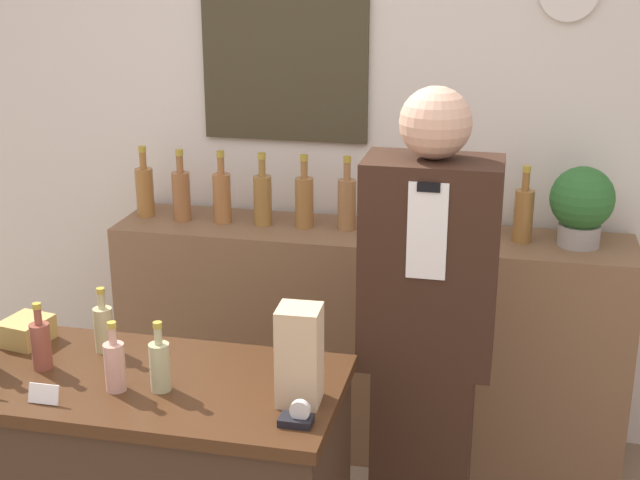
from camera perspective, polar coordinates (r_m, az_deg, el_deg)
name	(u,v)px	position (r m, az deg, el deg)	size (l,w,h in m)	color
back_wall	(355,133)	(3.91, 2.23, 6.85)	(5.20, 0.09, 2.70)	silver
back_shelf	(367,341)	(3.90, 3.04, -6.44)	(2.17, 0.42, 1.00)	brown
shopkeeper	(426,346)	(3.02, 6.82, -6.73)	(0.44, 0.27, 1.73)	#331E14
potted_plant	(582,203)	(3.65, 16.41, 2.27)	(0.25, 0.25, 0.32)	#9E998E
paper_bag	(299,355)	(2.48, -1.33, -7.39)	(0.12, 0.12, 0.29)	tan
tape_dispenser	(297,417)	(2.43, -1.46, -11.25)	(0.09, 0.06, 0.07)	black
price_card_right	(44,394)	(2.64, -17.27, -9.39)	(0.09, 0.02, 0.06)	white
gift_box	(26,331)	(3.03, -18.28, -5.53)	(0.15, 0.17, 0.08)	tan
counter_bottle_1	(41,344)	(2.83, -17.44, -6.37)	(0.06, 0.06, 0.21)	brown
counter_bottle_2	(104,327)	(2.89, -13.68, -5.46)	(0.06, 0.06, 0.21)	tan
counter_bottle_3	(115,365)	(2.64, -13.00, -7.79)	(0.06, 0.06, 0.21)	tan
counter_bottle_4	(160,365)	(2.61, -10.21, -7.86)	(0.06, 0.06, 0.21)	tan
shelf_bottle_0	(145,190)	(3.98, -11.15, 3.16)	(0.08, 0.08, 0.31)	#A26C33
shelf_bottle_1	(181,194)	(3.89, -8.87, 2.93)	(0.08, 0.08, 0.31)	#9B6337
shelf_bottle_2	(222,196)	(3.84, -6.30, 2.83)	(0.08, 0.08, 0.31)	#A46938
shelf_bottle_3	(263,198)	(3.79, -3.70, 2.69)	(0.08, 0.08, 0.31)	olive
shelf_bottle_4	(304,200)	(3.75, -1.01, 2.56)	(0.08, 0.08, 0.31)	olive
shelf_bottle_5	(347,202)	(3.72, 1.73, 2.44)	(0.08, 0.08, 0.31)	#9B6B3E
shelf_bottle_6	(389,206)	(3.68, 4.44, 2.20)	(0.08, 0.08, 0.31)	#9F6535
shelf_bottle_7	(433,208)	(3.67, 7.25, 2.04)	(0.08, 0.08, 0.31)	#9E6937
shelf_bottle_8	(478,211)	(3.66, 10.07, 1.85)	(0.08, 0.08, 0.31)	#A16638
shelf_bottle_9	(523,213)	(3.66, 12.89, 1.67)	(0.08, 0.08, 0.31)	olive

